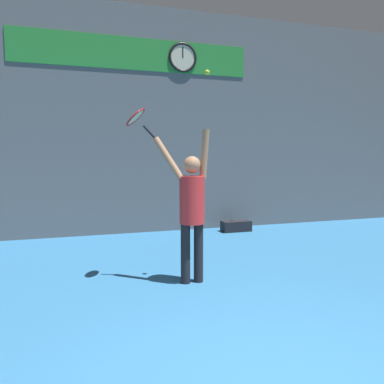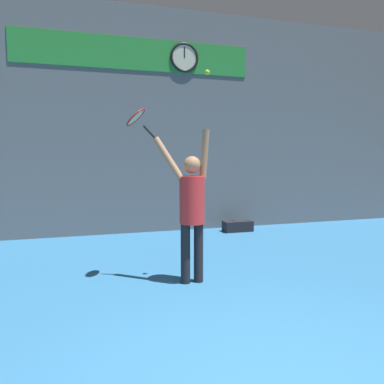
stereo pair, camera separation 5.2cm
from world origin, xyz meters
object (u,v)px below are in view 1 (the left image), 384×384
tennis_racket (137,118)px  tennis_player (192,205)px  scoreboard_clock (183,57)px  tennis_ball (207,72)px  water_bottle (232,226)px  equipment_bag (236,226)px

tennis_racket → tennis_player: bearing=-25.2°
scoreboard_clock → tennis_ball: bearing=-101.0°
water_bottle → equipment_bag: bearing=-30.1°
scoreboard_clock → tennis_racket: scoreboard_clock is taller
scoreboard_clock → equipment_bag: 4.02m
equipment_bag → water_bottle: bearing=149.9°
water_bottle → tennis_player: bearing=-122.2°
tennis_racket → tennis_ball: tennis_ball is taller
scoreboard_clock → water_bottle: scoreboard_clock is taller
tennis_player → equipment_bag: (2.03, 3.04, -0.96)m
scoreboard_clock → equipment_bag: scoreboard_clock is taller
tennis_player → tennis_ball: bearing=-7.2°
scoreboard_clock → water_bottle: 3.99m
water_bottle → scoreboard_clock: bearing=157.4°
tennis_ball → tennis_player: bearing=172.8°
tennis_racket → scoreboard_clock: bearing=63.8°
scoreboard_clock → tennis_racket: (-1.58, -3.21, -1.70)m
scoreboard_clock → tennis_ball: size_ratio=9.43×
scoreboard_clock → tennis_racket: bearing=-116.2°
tennis_player → equipment_bag: tennis_player is taller
tennis_player → tennis_racket: size_ratio=4.69×
tennis_ball → water_bottle: tennis_ball is taller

